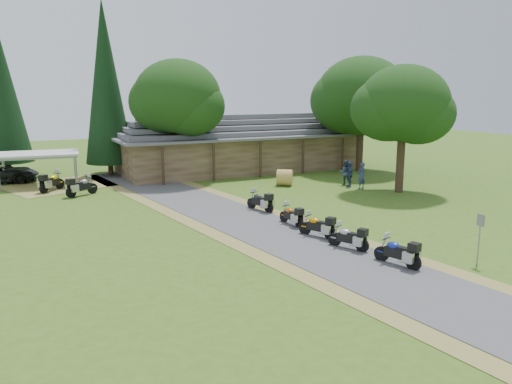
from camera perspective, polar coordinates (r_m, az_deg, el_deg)
name	(u,v)px	position (r m, az deg, el deg)	size (l,w,h in m)	color
ground	(342,260)	(21.01, 9.81, -7.69)	(120.00, 120.00, 0.00)	#395A19
driveway	(284,237)	(23.95, 3.22, -5.13)	(46.00, 46.00, 0.00)	#454547
lodge	(237,142)	(43.98, -2.14, 5.75)	(21.40, 9.40, 4.90)	brown
carport	(39,169)	(39.92, -23.54, 2.41)	(5.58, 3.72, 2.42)	silver
motorcycle_row_a	(397,251)	(20.67, 15.86, -6.47)	(1.82, 0.59, 1.25)	navy
motorcycle_row_b	(348,236)	(22.29, 10.51, -4.99)	(1.73, 0.56, 1.18)	#A4A5AB
motorcycle_row_c	(318,225)	(23.85, 7.05, -3.74)	(1.78, 0.58, 1.22)	#C47F07
motorcycle_row_d	(291,214)	(25.84, 4.06, -2.56)	(1.71, 0.56, 1.17)	#BA510A
motorcycle_row_e	(260,200)	(28.86, 0.46, -0.95)	(1.84, 0.60, 1.26)	black
motorcycle_carport_a	(52,181)	(37.31, -22.32, 1.18)	(2.11, 0.69, 1.44)	#ECE801
motorcycle_carport_b	(82,185)	(35.01, -19.31, 0.74)	(2.07, 0.67, 1.42)	gray
person_a	(361,173)	(36.09, 11.96, 2.10)	(0.63, 0.46, 2.23)	navy
person_b	(346,170)	(37.48, 10.20, 2.47)	(0.62, 0.44, 2.17)	navy
person_c	(350,172)	(36.79, 10.68, 2.23)	(0.60, 0.43, 2.11)	navy
hay_bale	(285,178)	(36.64, 3.31, 1.66)	(1.20, 1.20, 1.10)	#A5893C
sign_post	(479,239)	(21.77, 24.14, -4.97)	(0.38, 0.06, 2.10)	gray
oak_lodge_left	(178,113)	(38.95, -8.90, 8.91)	(6.62, 6.62, 10.37)	#143610
oak_lodge_right	(361,111)	(43.76, 11.94, 9.08)	(7.78, 7.78, 10.38)	#143610
oak_driveway	(403,121)	(35.11, 16.42, 7.81)	(6.02, 6.02, 9.74)	#143610
cedar_near	(106,89)	(42.68, -16.75, 11.23)	(3.85, 3.85, 14.01)	black
cedar_far	(1,97)	(45.63, -27.10, 9.61)	(4.18, 4.18, 12.66)	black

